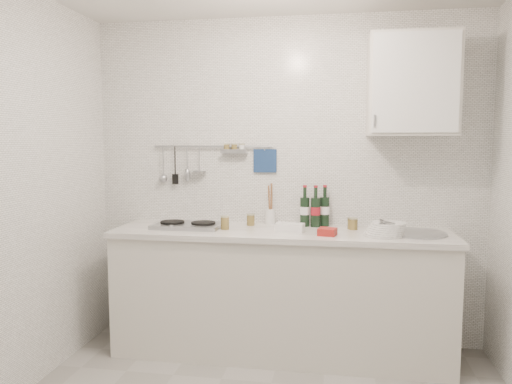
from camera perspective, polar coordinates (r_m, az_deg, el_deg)
back_wall at (r=3.88m, az=3.40°, el=1.21°), size 3.00×0.02×2.50m
counter at (r=3.74m, az=2.92°, el=-11.73°), size 2.44×0.64×0.96m
wall_rail at (r=3.94m, az=-5.30°, el=3.84°), size 0.98×0.09×0.34m
wall_cabinet at (r=3.71m, az=17.40°, el=11.57°), size 0.60×0.38×0.70m
plate_stack_hob at (r=3.77m, az=-8.83°, el=-3.83°), size 0.26×0.25×0.02m
plate_stack_sink at (r=3.53m, az=14.63°, el=-4.11°), size 0.29×0.27×0.10m
wine_bottles at (r=3.78m, az=6.76°, el=-1.60°), size 0.22×0.12×0.31m
butter_dish at (r=3.57m, az=3.88°, el=-4.06°), size 0.21×0.13×0.06m
strawberry_punnet at (r=3.46m, az=8.15°, el=-4.52°), size 0.14×0.14×0.05m
utensil_crock at (r=3.86m, az=1.64°, el=-2.60°), size 0.08×0.08×0.32m
jar_a at (r=3.82m, az=-0.61°, el=-3.18°), size 0.06×0.06×0.09m
jar_b at (r=3.73m, az=10.85°, el=-3.53°), size 0.06×0.06×0.08m
jar_c at (r=3.71m, az=11.09°, el=-3.58°), size 0.06×0.06×0.08m
jar_d at (r=3.65m, az=-3.57°, el=-3.50°), size 0.06×0.06×0.10m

